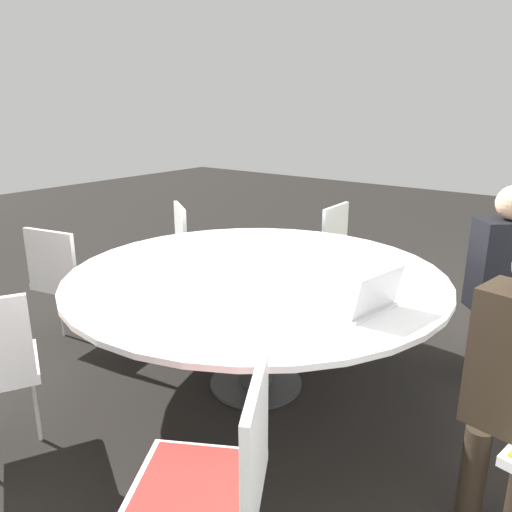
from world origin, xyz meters
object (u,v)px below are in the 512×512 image
chair_2 (348,249)px  chair_3 (196,245)px  chair_6 (216,477)px  laptop (367,301)px  chair_4 (68,275)px  person_1 (505,271)px

chair_2 → chair_3: bearing=-60.7°
chair_6 → laptop: 1.09m
chair_4 → person_1: size_ratio=0.71×
chair_4 → chair_6: 2.28m
chair_4 → laptop: 2.15m
chair_2 → person_1: size_ratio=0.71×
chair_2 → laptop: (1.54, 0.88, 0.26)m
chair_2 → person_1: bearing=67.4°
person_1 → chair_4: bearing=-13.0°
laptop → chair_3: bearing=-104.0°
chair_2 → person_1: person_1 is taller
chair_6 → person_1: 2.18m
chair_3 → laptop: 2.16m
chair_2 → chair_3: same height
chair_6 → person_1: size_ratio=0.71×
chair_6 → laptop: size_ratio=2.35×
chair_4 → person_1: bearing=15.6°
chair_3 → chair_6: (1.94, 1.96, 0.00)m
chair_4 → laptop: laptop is taller
person_1 → chair_3: bearing=-35.6°
chair_4 → person_1: (-1.31, 2.49, 0.19)m
chair_2 → chair_6: same height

